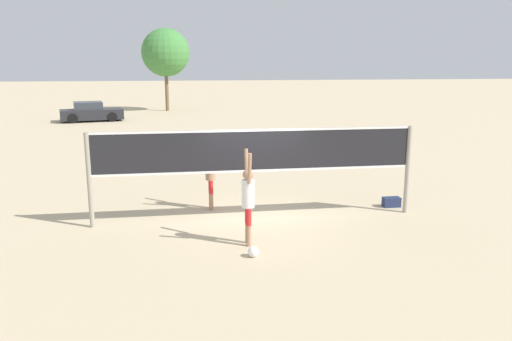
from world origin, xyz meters
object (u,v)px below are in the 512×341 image
object	(u,v)px
volleyball_net	(256,157)
gear_bag	(391,202)
parked_car_near	(91,112)
player_spiker	(248,196)
volleyball	(253,252)
tree_left_cluster	(165,53)
player_blocker	(211,171)

from	to	relation	value
volleyball_net	gear_bag	size ratio (longest dim) A/B	17.18
gear_bag	parked_car_near	size ratio (longest dim) A/B	0.11
player_spiker	volleyball	bearing A→B (deg)	-179.70
player_spiker	tree_left_cluster	size ratio (longest dim) A/B	0.32
volleyball_net	tree_left_cluster	bearing A→B (deg)	95.31
player_spiker	tree_left_cluster	distance (m)	32.47
volleyball_net	player_blocker	world-z (taller)	volleyball_net
player_blocker	parked_car_near	distance (m)	23.43
volleyball	player_spiker	bearing A→B (deg)	90.30
player_blocker	gear_bag	bearing A→B (deg)	83.71
volleyball_net	parked_car_near	distance (m)	24.84
gear_bag	tree_left_cluster	xyz separation A→B (m)	(-6.78, 29.85, 4.62)
player_spiker	parked_car_near	distance (m)	26.38
player_blocker	parked_car_near	size ratio (longest dim) A/B	0.47
player_spiker	parked_car_near	bearing A→B (deg)	16.40
volleyball_net	player_blocker	xyz separation A→B (m)	(-1.09, 1.11, -0.58)
gear_bag	volleyball_net	bearing A→B (deg)	-172.07
parked_car_near	tree_left_cluster	world-z (taller)	tree_left_cluster
parked_car_near	gear_bag	bearing A→B (deg)	-75.34
volleyball_net	volleyball	world-z (taller)	volleyball_net
parked_car_near	player_spiker	bearing A→B (deg)	-86.24
gear_bag	tree_left_cluster	bearing A→B (deg)	102.80
parked_car_near	volleyball	bearing A→B (deg)	-86.68
player_blocker	tree_left_cluster	world-z (taller)	tree_left_cluster
player_spiker	parked_car_near	world-z (taller)	player_spiker
volleyball	tree_left_cluster	distance (m)	33.33
player_spiker	player_blocker	xyz separation A→B (m)	(-0.64, 2.89, -0.04)
player_spiker	volleyball	xyz separation A→B (m)	(0.00, -0.74, -1.01)
player_blocker	gear_bag	xyz separation A→B (m)	(5.05, -0.56, -0.94)
volleyball	gear_bag	size ratio (longest dim) A/B	0.48
parked_car_near	tree_left_cluster	xyz separation A→B (m)	(5.07, 6.87, 4.15)
parked_car_near	tree_left_cluster	bearing A→B (deg)	40.93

